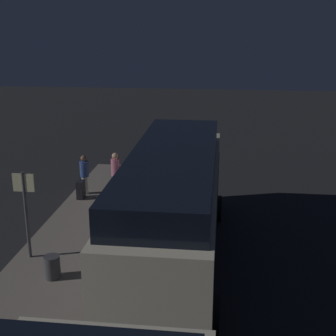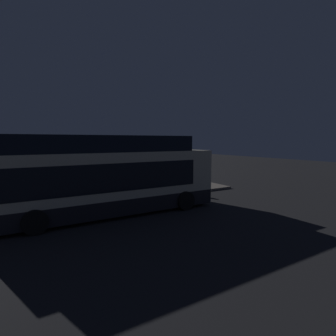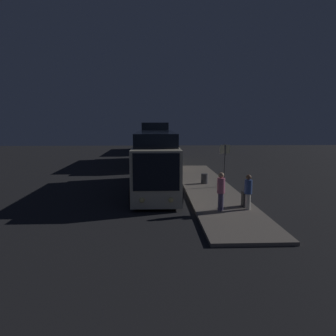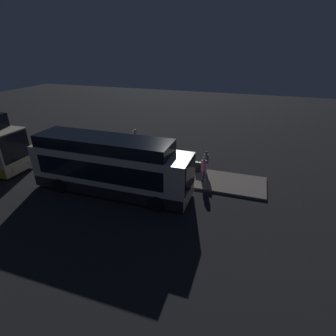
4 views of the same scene
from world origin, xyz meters
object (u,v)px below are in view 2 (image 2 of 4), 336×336
passenger_boarding (172,175)px  sign_post (78,167)px  passenger_waiting (161,174)px  trash_bin (63,195)px  bus_lead (106,179)px  suitcase (154,182)px

passenger_boarding → sign_post: size_ratio=0.66×
passenger_waiting → sign_post: 5.59m
sign_post → passenger_waiting: bearing=-0.9°
passenger_boarding → trash_bin: (-6.70, 0.28, -0.64)m
bus_lead → passenger_waiting: (5.25, 4.22, -0.59)m
passenger_waiting → suitcase: size_ratio=1.68×
bus_lead → passenger_waiting: bus_lead is taller
passenger_boarding → bus_lead: bearing=-134.6°
bus_lead → trash_bin: size_ratio=15.73×
suitcase → trash_bin: bearing=-170.4°
bus_lead → passenger_boarding: bearing=28.8°
bus_lead → trash_bin: 3.67m
passenger_boarding → passenger_waiting: (-0.09, 1.28, -0.07)m
bus_lead → trash_bin: bus_lead is taller
suitcase → sign_post: bearing=179.2°
bus_lead → sign_post: size_ratio=3.83×
bus_lead → passenger_boarding: (5.34, 2.94, -0.51)m
passenger_boarding → passenger_waiting: bearing=110.4°
passenger_boarding → sign_post: bearing=-177.1°
passenger_boarding → suitcase: (-0.63, 1.30, -0.60)m
bus_lead → passenger_boarding: 6.12m
passenger_waiting → suitcase: (-0.54, 0.02, -0.52)m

